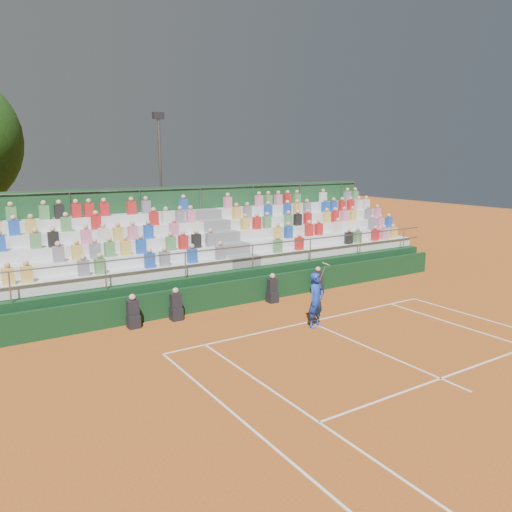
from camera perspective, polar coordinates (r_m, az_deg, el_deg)
ground at (r=17.85m, az=6.11°, el=-7.51°), size 90.00×90.00×0.00m
courtside_wall at (r=20.19m, az=0.46°, el=-3.76°), size 20.00×0.15×1.00m
line_officials at (r=19.03m, az=-2.83°, el=-4.78°), size 8.46×0.40×1.19m
grandstand at (r=22.77m, az=-3.99°, el=-0.56°), size 20.00×5.20×4.40m
tennis_player at (r=17.11m, az=6.89°, el=-5.01°), size 0.92×0.61×2.22m
floodlight_mast at (r=27.82m, az=-10.86°, el=8.90°), size 0.60×0.25×8.08m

